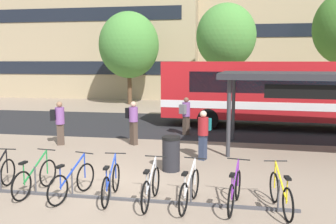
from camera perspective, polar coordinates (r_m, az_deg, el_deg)
The scene contains 21 objects.
ground at distance 9.55m, azimuth -10.14°, elevation -11.70°, with size 200.00×200.00×0.00m, color gray.
bus_lane_asphalt at distance 18.36m, azimuth -0.34°, elevation -1.98°, with size 80.00×7.20×0.01m, color #232326.
city_bus at distance 18.10m, azimuth 18.47°, elevation 3.11°, with size 12.14×3.23×3.20m.
bike_rack at distance 8.71m, azimuth -9.15°, elevation -13.02°, with size 8.52×0.14×0.70m.
parked_bicycle_green_2 at distance 9.46m, azimuth -20.36°, elevation -9.83°, with size 0.52×1.72×0.99m.
parked_bicycle_blue_3 at distance 8.90m, azimuth -14.99°, elevation -10.74°, with size 0.61×1.68×0.99m.
parked_bicycle_blue_4 at distance 8.63m, azimuth -9.05°, elevation -11.15°, with size 0.52×1.72×0.99m.
parked_bicycle_silver_5 at distance 8.27m, azimuth -2.72°, elevation -11.92°, with size 0.52×1.72×0.99m.
parked_bicycle_white_6 at distance 8.14m, azimuth 3.45°, elevation -12.26°, with size 0.52×1.71×0.99m.
parked_bicycle_purple_7 at distance 8.18m, azimuth 10.55°, elevation -12.30°, with size 0.52×1.71×0.99m.
parked_bicycle_yellow_8 at distance 8.25m, azimuth 17.50°, elevation -12.36°, with size 0.52×1.71×0.99m.
transit_shelter at distance 13.53m, azimuth 23.39°, elevation 5.05°, with size 7.21×4.04×2.82m.
commuter_teal_pack_0 at distance 11.77m, azimuth 5.68°, elevation -3.10°, with size 0.48×0.60×1.63m.
commuter_black_pack_1 at distance 14.36m, azimuth -16.96°, elevation -1.26°, with size 0.60×0.49×1.69m.
commuter_grey_pack_2 at distance 15.59m, azimuth 2.83°, elevation -0.24°, with size 0.52×0.61×1.67m.
commuter_black_pack_3 at distance 13.86m, azimuth -5.61°, elevation -1.22°, with size 0.60×0.56×1.70m.
trash_bin at distance 10.61m, azimuth 0.50°, elevation -6.63°, with size 0.55×0.55×1.03m.
street_tree_1 at distance 25.52m, azimuth 9.22°, elevation 11.80°, with size 4.10×4.10×7.16m.
street_tree_2 at distance 26.99m, azimuth -6.23°, elevation 10.53°, with size 4.42×4.42×6.82m.
building_left_wing at distance 38.34m, azimuth -9.21°, elevation 16.45°, with size 18.67×13.73×17.72m.
building_centre_block at distance 53.76m, azimuth 9.28°, elevation 10.91°, with size 16.05×13.41×11.92m.
Camera 1 is at (3.08, -8.45, 3.21)m, focal length 38.29 mm.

